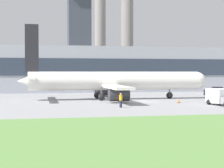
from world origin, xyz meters
TOP-DOWN VIEW (x-y plane):
  - ground_plane at (0.00, 0.00)m, footprint 400.00×400.00m
  - terminal_building at (-0.39, 28.52)m, footprint 83.67×10.26m
  - smokestack_left at (4.12, 56.39)m, footprint 3.65×3.65m
  - smokestack_right at (11.93, 55.36)m, footprint 4.13×4.13m
  - airplane at (-2.54, 4.52)m, footprint 29.41×24.12m
  - pushback_tug at (15.64, 6.23)m, footprint 4.10×2.86m
  - baggage_truck at (8.99, -8.47)m, footprint 3.23×5.79m
  - ground_crew_person at (-4.23, -8.64)m, footprint 0.47×0.47m
  - traffic_cone_near_nose at (5.01, -3.52)m, footprint 0.46×0.46m

SIDE VIEW (x-z plane):
  - ground_plane at x=0.00m, z-range 0.00..0.00m
  - traffic_cone_near_nose at x=5.01m, z-range -0.03..0.52m
  - pushback_tug at x=15.64m, z-range -0.08..1.66m
  - ground_crew_person at x=-4.23m, z-range 0.02..1.74m
  - baggage_truck at x=8.99m, z-range 0.00..2.08m
  - airplane at x=-2.54m, z-range -2.87..8.35m
  - terminal_building at x=-0.39m, z-range -7.16..18.17m
  - smokestack_left at x=4.12m, z-range 0.15..32.79m
  - smokestack_right at x=11.93m, z-range 0.17..37.32m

